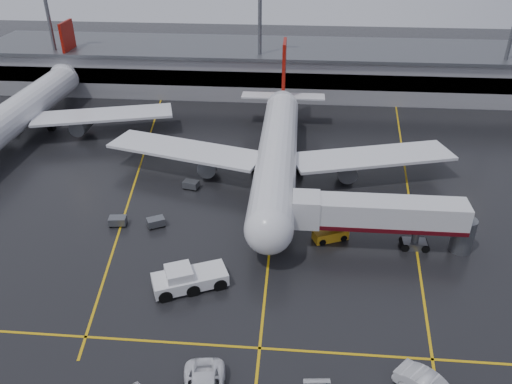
{
  "coord_description": "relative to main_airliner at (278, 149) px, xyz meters",
  "views": [
    {
      "loc": [
        2.27,
        -52.66,
        33.43
      ],
      "look_at": [
        -2.0,
        -2.0,
        4.0
      ],
      "focal_mm": 35.2,
      "sensor_mm": 36.0,
      "label": 1
    }
  ],
  "objects": [
    {
      "name": "apron_line_stop",
      "position": [
        0.0,
        -31.7,
        -4.2
      ],
      "size": [
        60.0,
        0.25,
        0.02
      ],
      "primitive_type": "cube",
      "color": "gold",
      "rests_on": "ground"
    },
    {
      "name": "apron_line_left",
      "position": [
        -20.0,
        0.3,
        -4.2
      ],
      "size": [
        9.99,
        69.35,
        0.02
      ],
      "primitive_type": "cube",
      "rotation": [
        0.0,
        0.0,
        0.14
      ],
      "color": "gold",
      "rests_on": "ground"
    },
    {
      "name": "apron_line_right",
      "position": [
        18.0,
        0.3,
        -4.2
      ],
      "size": [
        7.57,
        69.64,
        0.02
      ],
      "primitive_type": "cube",
      "rotation": [
        0.0,
        0.0,
        -0.1
      ],
      "color": "gold",
      "rests_on": "ground"
    },
    {
      "name": "second_airliner",
      "position": [
        -42.0,
        12.0,
        0.0
      ],
      "size": [
        48.8,
        45.6,
        14.1
      ],
      "color": "silver",
      "rests_on": "ground"
    },
    {
      "name": "pushback_tractor",
      "position": [
        -7.73,
        -24.34,
        -3.17
      ],
      "size": [
        7.88,
        5.59,
        2.61
      ],
      "color": "silver",
      "rests_on": "ground"
    },
    {
      "name": "light_mast_mid",
      "position": [
        -5.0,
        32.3,
        10.27
      ],
      "size": [
        3.0,
        1.2,
        25.45
      ],
      "color": "#595B60",
      "rests_on": "ground"
    },
    {
      "name": "ground",
      "position": [
        0.0,
        -9.7,
        -4.21
      ],
      "size": [
        220.0,
        220.0,
        0.0
      ],
      "primitive_type": "plane",
      "color": "black",
      "rests_on": "ground"
    },
    {
      "name": "baggage_cart_a",
      "position": [
        -13.73,
        -13.94,
        -3.58
      ],
      "size": [
        2.38,
        2.1,
        1.12
      ],
      "color": "#595B60",
      "rests_on": "ground"
    },
    {
      "name": "baggage_cart_c",
      "position": [
        -11.36,
        -4.57,
        -3.58
      ],
      "size": [
        2.24,
        1.71,
        1.12
      ],
      "color": "#595B60",
      "rests_on": "ground"
    },
    {
      "name": "main_airliner",
      "position": [
        0.0,
        0.0,
        0.0
      ],
      "size": [
        48.8,
        45.6,
        14.1
      ],
      "color": "silver",
      "rests_on": "ground"
    },
    {
      "name": "terminal",
      "position": [
        0.0,
        38.23,
        0.11
      ],
      "size": [
        122.0,
        19.0,
        8.6
      ],
      "color": "gray",
      "rests_on": "ground"
    },
    {
      "name": "light_mast_left",
      "position": [
        -45.0,
        32.3,
        10.27
      ],
      "size": [
        3.0,
        1.2,
        25.45
      ],
      "color": "#595B60",
      "rests_on": "ground"
    },
    {
      "name": "apron_line_centre",
      "position": [
        0.0,
        -9.7,
        -4.2
      ],
      "size": [
        0.25,
        90.0,
        0.02
      ],
      "primitive_type": "cube",
      "color": "gold",
      "rests_on": "ground"
    },
    {
      "name": "jet_bridge",
      "position": [
        11.87,
        -15.7,
        -0.28
      ],
      "size": [
        19.9,
        3.4,
        6.05
      ],
      "color": "silver",
      "rests_on": "ground"
    },
    {
      "name": "baggage_cart_b",
      "position": [
        -18.32,
        -14.07,
        -3.58
      ],
      "size": [
        2.14,
        1.53,
        1.12
      ],
      "color": "#595B60",
      "rests_on": "ground"
    },
    {
      "name": "belt_loader",
      "position": [
        6.77,
        -14.79,
        -3.6
      ],
      "size": [
        4.26,
        3.01,
        2.49
      ],
      "color": "orange",
      "rests_on": "ground"
    }
  ]
}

